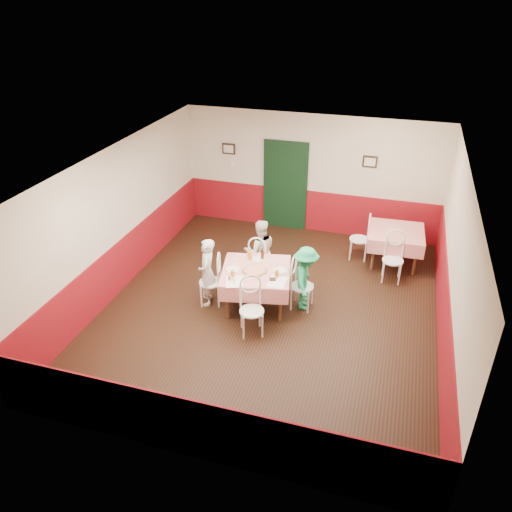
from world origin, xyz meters
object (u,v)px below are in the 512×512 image
(main_table, at_px, (256,288))
(chair_far, at_px, (260,262))
(chair_right, at_px, (302,286))
(pizza, at_px, (255,270))
(glass_a, at_px, (233,274))
(glass_b, at_px, (277,274))
(diner_left, at_px, (207,272))
(diner_right, at_px, (305,279))
(second_table, at_px, (394,247))
(chair_left, at_px, (210,282))
(chair_second_a, at_px, (359,239))
(glass_c, at_px, (249,255))
(diner_far, at_px, (260,251))
(chair_near, at_px, (252,311))
(wallet, at_px, (273,279))
(chair_second_b, at_px, (393,261))
(beer_bottle, at_px, (262,254))

(main_table, distance_m, chair_far, 0.85)
(chair_right, distance_m, pizza, 0.93)
(glass_a, distance_m, glass_b, 0.78)
(pizza, height_order, glass_b, glass_b)
(diner_left, relative_size, diner_right, 1.06)
(second_table, bearing_deg, chair_right, -124.79)
(glass_b, bearing_deg, chair_right, 35.35)
(chair_left, height_order, chair_right, same)
(chair_second_a, bearing_deg, chair_far, -51.44)
(glass_c, bearing_deg, diner_far, 84.81)
(chair_left, xyz_separation_m, glass_a, (0.50, -0.18, 0.37))
(chair_near, bearing_deg, wallet, 46.63)
(chair_far, height_order, chair_second_a, same)
(chair_right, height_order, pizza, chair_right)
(wallet, bearing_deg, chair_second_b, 31.42)
(chair_far, xyz_separation_m, beer_bottle, (0.18, -0.42, 0.42))
(second_table, xyz_separation_m, chair_left, (-3.20, -2.56, 0.08))
(chair_second_b, bearing_deg, glass_b, -140.37)
(chair_right, height_order, diner_left, diner_left)
(second_table, bearing_deg, chair_left, -141.34)
(chair_near, relative_size, glass_a, 7.28)
(wallet, height_order, diner_left, diner_left)
(chair_far, bearing_deg, chair_second_a, -137.98)
(second_table, bearing_deg, glass_b, -127.89)
(chair_second_b, height_order, glass_c, glass_c)
(chair_left, height_order, diner_far, diner_far)
(chair_left, bearing_deg, glass_a, 56.78)
(chair_second_b, xyz_separation_m, diner_right, (-1.49, -1.45, 0.17))
(chair_near, bearing_deg, chair_second_b, 23.87)
(chair_left, bearing_deg, chair_right, 87.83)
(chair_left, xyz_separation_m, diner_right, (1.71, 0.36, 0.17))
(second_table, bearing_deg, glass_c, -141.96)
(chair_second_a, distance_m, diner_far, 2.36)
(glass_b, height_order, diner_far, diner_far)
(second_table, xyz_separation_m, chair_second_b, (0.00, -0.75, 0.08))
(glass_b, bearing_deg, main_table, 164.44)
(chair_far, relative_size, pizza, 2.07)
(second_table, bearing_deg, diner_far, -149.49)
(diner_left, bearing_deg, glass_a, 60.10)
(chair_second_a, bearing_deg, pizza, -36.35)
(chair_second_a, bearing_deg, diner_right, -20.86)
(chair_second_a, relative_size, wallet, 8.18)
(chair_right, bearing_deg, second_table, -32.68)
(chair_left, distance_m, chair_second_a, 3.54)
(chair_right, bearing_deg, glass_c, 82.78)
(second_table, distance_m, chair_left, 4.10)
(glass_b, height_order, wallet, glass_b)
(chair_right, bearing_deg, glass_a, 116.48)
(chair_left, height_order, wallet, chair_left)
(beer_bottle, bearing_deg, chair_left, -145.07)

